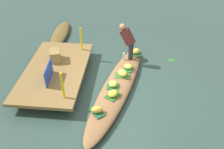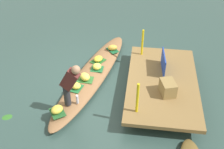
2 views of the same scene
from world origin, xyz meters
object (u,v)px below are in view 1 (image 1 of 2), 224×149
banana_bunch_4 (113,93)px  market_banner (49,73)px  banana_bunch_5 (128,66)px  banana_bunch_1 (113,84)px  banana_bunch_2 (97,110)px  moored_boat (60,34)px  water_bottle (124,56)px  banana_bunch_0 (136,51)px  produce_crate (55,56)px  vendor_boat (117,87)px  banana_bunch_3 (122,73)px  vendor_person (128,39)px

banana_bunch_4 → market_banner: 1.90m
banana_bunch_5 → banana_bunch_1: bearing=156.6°
banana_bunch_1 → banana_bunch_2: size_ratio=0.83×
moored_boat → market_banner: (-3.24, -0.61, 0.52)m
water_bottle → market_banner: size_ratio=0.30×
banana_bunch_1 → water_bottle: bearing=-8.9°
banana_bunch_0 → banana_bunch_4: bearing=165.3°
moored_boat → water_bottle: water_bottle is taller
banana_bunch_4 → banana_bunch_0: bearing=-14.7°
banana_bunch_4 → banana_bunch_5: size_ratio=1.14×
moored_boat → produce_crate: produce_crate is taller
moored_boat → banana_bunch_4: bearing=-148.3°
banana_bunch_2 → produce_crate: size_ratio=0.67×
banana_bunch_4 → banana_bunch_5: (1.30, -0.35, 0.00)m
banana_bunch_4 → produce_crate: produce_crate is taller
market_banner → produce_crate: 0.99m
vendor_boat → banana_bunch_5: banana_bunch_5 is taller
water_bottle → banana_bunch_0: bearing=-45.9°
banana_bunch_4 → banana_bunch_5: bearing=-15.2°
banana_bunch_3 → vendor_person: (1.01, -0.09, 0.58)m
vendor_boat → banana_bunch_5: (0.77, -0.27, 0.20)m
banana_bunch_0 → market_banner: bearing=127.2°
banana_bunch_4 → banana_bunch_1: bearing=5.4°
banana_bunch_2 → banana_bunch_5: banana_bunch_2 is taller
market_banner → water_bottle: bearing=-58.6°
banana_bunch_3 → water_bottle: 0.91m
banana_bunch_2 → banana_bunch_0: bearing=-17.8°
banana_bunch_1 → banana_bunch_3: banana_bunch_3 is taller
banana_bunch_2 → produce_crate: bearing=38.7°
vendor_person → banana_bunch_4: bearing=171.4°
vendor_boat → moored_boat: size_ratio=2.04×
banana_bunch_3 → banana_bunch_5: size_ratio=1.21×
banana_bunch_3 → produce_crate: 2.19m
banana_bunch_3 → market_banner: bearing=105.0°
market_banner → produce_crate: bearing=1.4°
banana_bunch_5 → market_banner: market_banner is taller
banana_bunch_1 → banana_bunch_5: bearing=-23.4°
banana_bunch_3 → vendor_person: bearing=-5.2°
vendor_person → produce_crate: 2.34m
moored_boat → market_banner: size_ratio=2.85×
banana_bunch_0 → banana_bunch_1: 1.92m
banana_bunch_4 → banana_bunch_5: banana_bunch_5 is taller
banana_bunch_1 → produce_crate: bearing=63.4°
banana_bunch_3 → produce_crate: (0.43, 2.14, 0.21)m
vendor_person → water_bottle: bearing=132.6°
water_bottle → banana_bunch_3: bearing=-179.2°
banana_bunch_2 → banana_bunch_5: size_ratio=1.15×
banana_bunch_4 → vendor_person: 2.04m
banana_bunch_0 → banana_bunch_4: size_ratio=1.00×
banana_bunch_2 → vendor_person: (2.57, -0.63, 0.59)m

